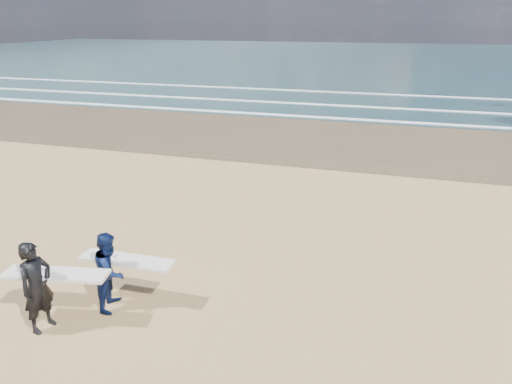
% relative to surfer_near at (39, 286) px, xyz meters
% --- Properties ---
extents(ocean, '(220.00, 100.00, 0.02)m').
position_rel_surfer_near_xyz_m(ocean, '(20.44, 72.39, -1.01)').
color(ocean, '#1B373C').
rests_on(ocean, ground).
extents(surfer_near, '(2.26, 1.22, 2.01)m').
position_rel_surfer_near_xyz_m(surfer_near, '(0.00, 0.00, 0.00)').
color(surfer_near, black).
rests_on(surfer_near, ground).
extents(surfer_far, '(2.21, 1.13, 1.82)m').
position_rel_surfer_near_xyz_m(surfer_far, '(0.97, 1.12, -0.10)').
color(surfer_far, '#0B173F').
rests_on(surfer_far, ground).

